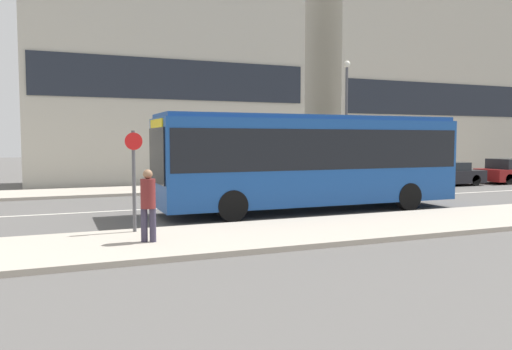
# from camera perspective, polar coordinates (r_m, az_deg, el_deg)

# --- Properties ---
(ground_plane) EXTENTS (120.00, 120.00, 0.00)m
(ground_plane) POSITION_cam_1_polar(r_m,az_deg,el_deg) (19.02, -3.02, -3.45)
(ground_plane) COLOR #595654
(sidewalk_near) EXTENTS (44.00, 3.50, 0.13)m
(sidewalk_near) POSITION_cam_1_polar(r_m,az_deg,el_deg) (13.32, 5.83, -6.41)
(sidewalk_near) COLOR #B2A899
(sidewalk_near) RESTS_ON ground_plane
(sidewalk_far) EXTENTS (44.00, 3.50, 0.13)m
(sidewalk_far) POSITION_cam_1_polar(r_m,az_deg,el_deg) (24.96, -7.70, -1.54)
(sidewalk_far) COLOR #B2A899
(sidewalk_far) RESTS_ON ground_plane
(lane_centerline) EXTENTS (41.80, 0.16, 0.01)m
(lane_centerline) POSITION_cam_1_polar(r_m,az_deg,el_deg) (19.01, -3.02, -3.44)
(lane_centerline) COLOR silver
(lane_centerline) RESTS_ON ground_plane
(apartment_block_left_tower) EXTENTS (15.79, 4.48, 21.06)m
(apartment_block_left_tower) POSITION_cam_1_polar(r_m,az_deg,el_deg) (31.26, -10.07, 18.88)
(apartment_block_left_tower) COLOR #B7B2A3
(apartment_block_left_tower) RESTS_ON ground_plane
(apartment_block_right_tower) EXTENTS (18.78, 6.28, 19.15)m
(apartment_block_right_tower) POSITION_cam_1_polar(r_m,az_deg,el_deg) (40.81, 19.04, 13.82)
(apartment_block_right_tower) COLOR #B7B2A3
(apartment_block_right_tower) RESTS_ON ground_plane
(city_bus) EXTENTS (10.68, 2.64, 3.30)m
(city_bus) POSITION_cam_1_polar(r_m,az_deg,el_deg) (17.48, 6.17, 2.12)
(city_bus) COLOR #194793
(city_bus) RESTS_ON ground_plane
(parked_car_0) EXTENTS (3.97, 1.86, 1.27)m
(parked_car_0) POSITION_cam_1_polar(r_m,az_deg,el_deg) (29.02, 20.87, 0.08)
(parked_car_0) COLOR black
(parked_car_0) RESTS_ON ground_plane
(parked_car_1) EXTENTS (3.99, 1.88, 1.40)m
(parked_car_1) POSITION_cam_1_polar(r_m,az_deg,el_deg) (32.31, 27.18, 0.36)
(parked_car_1) COLOR maroon
(parked_car_1) RESTS_ON ground_plane
(pedestrian_near_stop) EXTENTS (0.34, 0.34, 1.67)m
(pedestrian_near_stop) POSITION_cam_1_polar(r_m,az_deg,el_deg) (11.70, -12.23, -2.91)
(pedestrian_near_stop) COLOR #383347
(pedestrian_near_stop) RESTS_ON sidewalk_near
(bus_stop_sign) EXTENTS (0.44, 0.12, 2.58)m
(bus_stop_sign) POSITION_cam_1_polar(r_m,az_deg,el_deg) (13.02, -13.79, 0.25)
(bus_stop_sign) COLOR #4C4C51
(bus_stop_sign) RESTS_ON sidewalk_near
(street_lamp) EXTENTS (0.36, 0.36, 6.51)m
(street_lamp) POSITION_cam_1_polar(r_m,az_deg,el_deg) (27.07, 10.29, 7.48)
(street_lamp) COLOR #4C4C51
(street_lamp) RESTS_ON sidewalk_far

